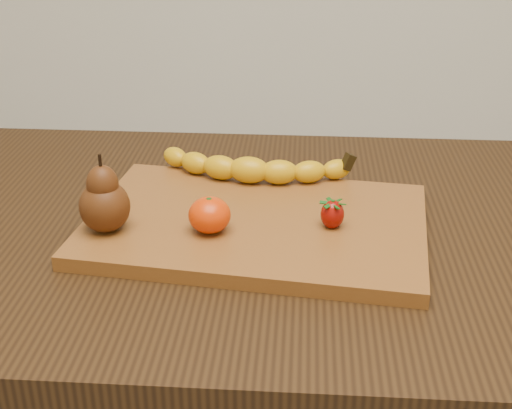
# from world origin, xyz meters

# --- Properties ---
(table) EXTENTS (1.00, 0.70, 0.76)m
(table) POSITION_xyz_m (0.00, 0.00, 0.66)
(table) COLOR black
(table) RESTS_ON ground
(cutting_board) EXTENTS (0.48, 0.35, 0.02)m
(cutting_board) POSITION_xyz_m (0.06, -0.03, 0.77)
(cutting_board) COLOR brown
(cutting_board) RESTS_ON table
(banana) EXTENTS (0.26, 0.10, 0.04)m
(banana) POSITION_xyz_m (0.04, 0.09, 0.80)
(banana) COLOR #DAA50A
(banana) RESTS_ON cutting_board
(pear) EXTENTS (0.07, 0.07, 0.10)m
(pear) POSITION_xyz_m (-0.13, -0.07, 0.83)
(pear) COLOR #49230B
(pear) RESTS_ON cutting_board
(mandarin) EXTENTS (0.07, 0.07, 0.05)m
(mandarin) POSITION_xyz_m (0.01, -0.07, 0.80)
(mandarin) COLOR red
(mandarin) RESTS_ON cutting_board
(strawberry) EXTENTS (0.04, 0.04, 0.04)m
(strawberry) POSITION_xyz_m (0.16, -0.05, 0.80)
(strawberry) COLOR #880A03
(strawberry) RESTS_ON cutting_board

